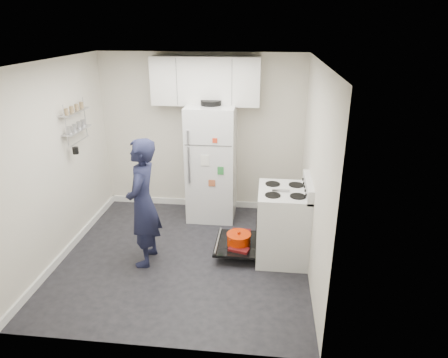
# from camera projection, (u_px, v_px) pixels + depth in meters

# --- Properties ---
(room) EXTENTS (3.21, 3.21, 2.51)m
(room) POSITION_uv_depth(u_px,v_px,m) (179.00, 170.00, 4.90)
(room) COLOR black
(room) RESTS_ON ground
(electric_range) EXTENTS (0.66, 0.76, 1.10)m
(electric_range) POSITION_uv_depth(u_px,v_px,m) (282.00, 224.00, 5.16)
(electric_range) COLOR silver
(electric_range) RESTS_ON ground
(open_oven_door) EXTENTS (0.55, 0.70, 0.24)m
(open_oven_door) POSITION_uv_depth(u_px,v_px,m) (238.00, 241.00, 5.29)
(open_oven_door) COLOR black
(open_oven_door) RESTS_ON ground
(refrigerator) EXTENTS (0.72, 0.74, 1.85)m
(refrigerator) POSITION_uv_depth(u_px,v_px,m) (212.00, 162.00, 6.13)
(refrigerator) COLOR silver
(refrigerator) RESTS_ON ground
(upper_cabinets) EXTENTS (1.60, 0.33, 0.70)m
(upper_cabinets) POSITION_uv_depth(u_px,v_px,m) (206.00, 81.00, 5.86)
(upper_cabinets) COLOR silver
(upper_cabinets) RESTS_ON room
(wall_shelf_rack) EXTENTS (0.14, 0.60, 0.61)m
(wall_shelf_rack) POSITION_uv_depth(u_px,v_px,m) (76.00, 121.00, 5.31)
(wall_shelf_rack) COLOR #B2B2B7
(wall_shelf_rack) RESTS_ON room
(person) EXTENTS (0.40, 0.61, 1.65)m
(person) POSITION_uv_depth(u_px,v_px,m) (143.00, 203.00, 4.92)
(person) COLOR #181B36
(person) RESTS_ON ground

